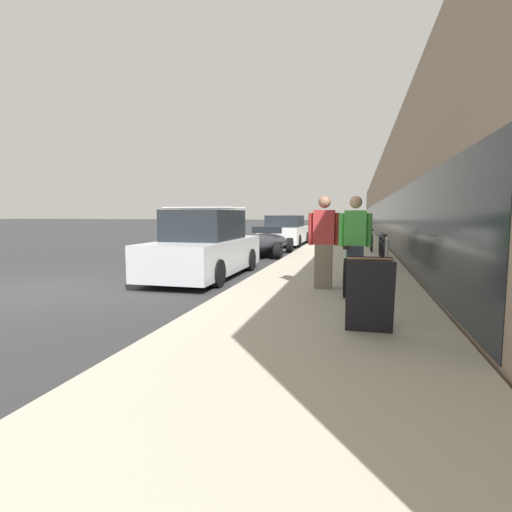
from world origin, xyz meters
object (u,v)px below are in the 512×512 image
(sandwich_board_sign, at_px, (369,294))
(parked_sedan_curbside, at_px, (205,247))
(parked_sedan_far, at_px, (285,231))
(bike_rack_hoop, at_px, (387,251))
(cruiser_bike_middle, at_px, (381,247))
(cruiser_bike_nearest, at_px, (383,252))
(vintage_roadster_curbside, at_px, (264,243))
(person_rider, at_px, (355,243))
(tandem_bicycle, at_px, (347,268))
(person_bystander, at_px, (324,242))
(cruiser_bike_farthest, at_px, (371,241))

(sandwich_board_sign, relative_size, parked_sedan_curbside, 0.21)
(parked_sedan_far, bearing_deg, bike_rack_hoop, -66.15)
(cruiser_bike_middle, bearing_deg, cruiser_bike_nearest, -91.20)
(vintage_roadster_curbside, bearing_deg, parked_sedan_far, 91.35)
(vintage_roadster_curbside, bearing_deg, person_rider, -64.20)
(vintage_roadster_curbside, height_order, parked_sedan_far, parked_sedan_far)
(parked_sedan_far, bearing_deg, sandwich_board_sign, -76.01)
(tandem_bicycle, bearing_deg, parked_sedan_curbside, 160.72)
(person_rider, relative_size, person_bystander, 0.99)
(tandem_bicycle, distance_m, parked_sedan_curbside, 3.64)
(cruiser_bike_farthest, bearing_deg, person_rider, -93.82)
(cruiser_bike_farthest, relative_size, parked_sedan_far, 0.39)
(tandem_bicycle, relative_size, sandwich_board_sign, 3.01)
(tandem_bicycle, height_order, person_rider, person_rider)
(cruiser_bike_farthest, relative_size, parked_sedan_curbside, 0.42)
(cruiser_bike_middle, bearing_deg, cruiser_bike_farthest, 95.32)
(sandwich_board_sign, xyz_separation_m, parked_sedan_curbside, (-3.77, 4.14, 0.17))
(tandem_bicycle, relative_size, vintage_roadster_curbside, 0.65)
(cruiser_bike_middle, bearing_deg, sandwich_board_sign, -93.87)
(person_rider, distance_m, cruiser_bike_nearest, 3.97)
(tandem_bicycle, height_order, cruiser_bike_nearest, cruiser_bike_nearest)
(cruiser_bike_farthest, distance_m, sandwich_board_sign, 11.16)
(cruiser_bike_middle, distance_m, parked_sedan_far, 7.51)
(person_rider, height_order, bike_rack_hoop, person_rider)
(parked_sedan_far, bearing_deg, tandem_bicycle, -74.29)
(cruiser_bike_middle, distance_m, cruiser_bike_farthest, 2.42)
(parked_sedan_curbside, bearing_deg, parked_sedan_far, 89.67)
(cruiser_bike_nearest, height_order, cruiser_bike_middle, cruiser_bike_nearest)
(cruiser_bike_nearest, distance_m, parked_sedan_far, 9.45)
(sandwich_board_sign, bearing_deg, cruiser_bike_nearest, 85.18)
(cruiser_bike_farthest, bearing_deg, vintage_roadster_curbside, -158.33)
(cruiser_bike_nearest, bearing_deg, parked_sedan_curbside, -151.77)
(person_bystander, height_order, parked_sedan_curbside, person_bystander)
(person_bystander, height_order, parked_sedan_far, person_bystander)
(tandem_bicycle, xyz_separation_m, person_bystander, (-0.43, -0.23, 0.52))
(person_rider, distance_m, cruiser_bike_middle, 6.23)
(bike_rack_hoop, xyz_separation_m, parked_sedan_curbside, (-4.32, -1.13, 0.10))
(person_rider, xyz_separation_m, cruiser_bike_farthest, (0.57, 8.57, -0.52))
(parked_sedan_far, bearing_deg, cruiser_bike_middle, -55.01)
(sandwich_board_sign, height_order, parked_sedan_curbside, parked_sedan_curbside)
(cruiser_bike_farthest, bearing_deg, tandem_bicycle, -94.98)
(bike_rack_hoop, bearing_deg, person_rider, -105.64)
(person_bystander, xyz_separation_m, cruiser_bike_farthest, (1.15, 8.45, -0.52))
(parked_sedan_curbside, bearing_deg, tandem_bicycle, -19.28)
(cruiser_bike_nearest, bearing_deg, person_bystander, -109.52)
(cruiser_bike_farthest, bearing_deg, cruiser_bike_nearest, -87.85)
(parked_sedan_curbside, height_order, parked_sedan_far, parked_sedan_curbside)
(person_bystander, height_order, sandwich_board_sign, person_bystander)
(sandwich_board_sign, bearing_deg, cruiser_bike_middle, 86.13)
(person_rider, distance_m, person_bystander, 0.59)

